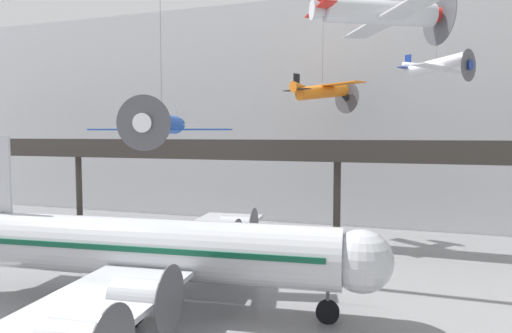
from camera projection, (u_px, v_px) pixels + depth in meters
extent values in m
cube|color=silver|center=(352.00, 112.00, 52.59)|extent=(140.00, 3.00, 26.15)
cube|color=#38332D|center=(336.00, 156.00, 42.52)|extent=(110.00, 3.20, 0.90)
cube|color=#38332D|center=(333.00, 146.00, 41.00)|extent=(110.00, 0.12, 1.10)
cylinder|color=#38332D|center=(79.00, 190.00, 53.58)|extent=(0.70, 0.70, 7.99)
cylinder|color=#38332D|center=(337.00, 202.00, 43.74)|extent=(0.70, 0.70, 7.99)
cylinder|color=#B7BABF|center=(150.00, 248.00, 27.47)|extent=(23.13, 5.90, 3.55)
sphere|color=#B7BABF|center=(361.00, 261.00, 24.67)|extent=(3.48, 3.48, 3.48)
cube|color=#0F4C33|center=(150.00, 242.00, 27.45)|extent=(21.55, 5.81, 0.32)
cube|color=#B7BABF|center=(211.00, 231.00, 36.19)|extent=(6.81, 15.11, 0.28)
cube|color=#B7BABF|center=(67.00, 323.00, 18.51)|extent=(6.81, 15.11, 0.28)
cylinder|color=#B7BABF|center=(218.00, 240.00, 32.69)|extent=(2.82, 1.97, 1.70)
cylinder|color=#4C4C51|center=(238.00, 241.00, 32.36)|extent=(0.40, 3.22, 3.24)
cylinder|color=#B7BABF|center=(237.00, 227.00, 37.53)|extent=(2.82, 1.97, 1.70)
cylinder|color=#4C4C51|center=(254.00, 228.00, 37.20)|extent=(0.40, 3.22, 3.24)
cylinder|color=#B7BABF|center=(141.00, 297.00, 21.28)|extent=(2.82, 1.97, 1.70)
cylinder|color=#4C4C51|center=(170.00, 300.00, 20.95)|extent=(0.40, 3.22, 3.24)
cylinder|color=#4C4C51|center=(328.00, 301.00, 25.24)|extent=(0.20, 0.20, 1.21)
cylinder|color=black|center=(328.00, 312.00, 25.28)|extent=(1.33, 0.51, 1.30)
cylinder|color=#4C4C51|center=(174.00, 273.00, 30.34)|extent=(0.20, 0.20, 1.21)
cylinder|color=black|center=(174.00, 282.00, 30.38)|extent=(1.33, 0.51, 1.30)
cylinder|color=#4C4C51|center=(132.00, 304.00, 24.82)|extent=(0.20, 0.20, 1.21)
cylinder|color=black|center=(132.00, 315.00, 24.87)|extent=(1.33, 0.51, 1.30)
cylinder|color=orange|center=(322.00, 92.00, 44.23)|extent=(4.58, 5.69, 1.95)
cone|color=black|center=(345.00, 97.00, 46.07)|extent=(1.49, 1.46, 1.12)
cylinder|color=#4C4C51|center=(347.00, 97.00, 46.20)|extent=(2.65, 1.92, 3.24)
cone|color=orange|center=(299.00, 86.00, 42.52)|extent=(1.87, 2.02, 1.24)
cube|color=orange|center=(325.00, 86.00, 44.40)|extent=(8.23, 6.49, 0.10)
cube|color=black|center=(296.00, 82.00, 42.28)|extent=(0.48, 0.63, 1.49)
cube|color=black|center=(296.00, 90.00, 42.33)|extent=(3.06, 2.49, 0.06)
cylinder|color=slate|center=(323.00, 50.00, 43.95)|extent=(0.04, 0.04, 6.78)
cylinder|color=silver|center=(436.00, 65.00, 34.64)|extent=(4.29, 2.99, 1.42)
cone|color=navy|center=(466.00, 65.00, 32.95)|extent=(1.03, 1.06, 0.81)
cylinder|color=#4C4C51|center=(468.00, 65.00, 32.83)|extent=(1.21, 2.05, 2.35)
cone|color=silver|center=(411.00, 65.00, 36.22)|extent=(1.47, 1.29, 0.90)
cube|color=silver|center=(440.00, 68.00, 34.46)|extent=(4.21, 6.23, 0.10)
cube|color=navy|center=(408.00, 62.00, 36.40)|extent=(0.49, 0.32, 1.08)
cube|color=navy|center=(408.00, 68.00, 36.44)|extent=(1.63, 2.30, 0.06)
cylinder|color=slate|center=(438.00, 20.00, 34.40)|extent=(0.04, 0.04, 5.87)
cylinder|color=#1E4CAD|center=(162.00, 124.00, 31.66)|extent=(2.75, 6.61, 1.38)
cone|color=white|center=(145.00, 123.00, 28.30)|extent=(1.41, 1.31, 1.21)
cylinder|color=#4C4C51|center=(144.00, 123.00, 28.07)|extent=(3.41, 0.82, 3.48)
cone|color=#1E4CAD|center=(175.00, 124.00, 34.79)|extent=(1.50, 1.95, 1.15)
cube|color=#1E4CAD|center=(160.00, 130.00, 31.30)|extent=(9.88, 3.72, 0.10)
cube|color=white|center=(176.00, 114.00, 35.13)|extent=(0.23, 0.78, 1.61)
cube|color=white|center=(176.00, 125.00, 35.18)|extent=(3.57, 1.55, 0.06)
cylinder|color=slate|center=(161.00, 41.00, 31.27)|extent=(0.04, 0.04, 9.96)
cylinder|color=silver|center=(380.00, 13.00, 26.11)|extent=(6.39, 4.33, 1.40)
cone|color=red|center=(435.00, 15.00, 26.69)|extent=(1.54, 1.59, 1.22)
cylinder|color=#4C4C51|center=(439.00, 15.00, 26.73)|extent=(1.73, 3.11, 3.52)
cone|color=silver|center=(327.00, 10.00, 25.58)|extent=(2.10, 1.86, 1.16)
cube|color=silver|center=(386.00, 20.00, 26.21)|extent=(6.15, 9.44, 0.10)
cube|color=red|center=(320.00, 10.00, 25.51)|extent=(2.39, 3.47, 0.06)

